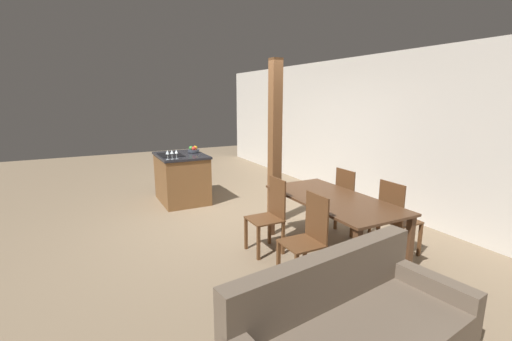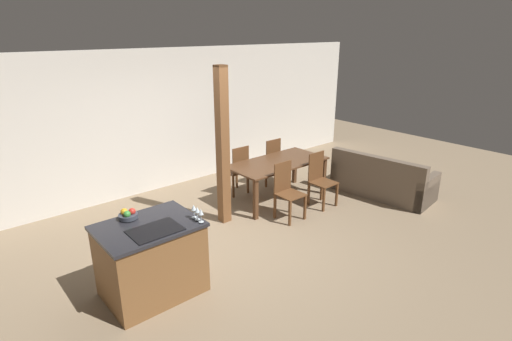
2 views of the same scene
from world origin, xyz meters
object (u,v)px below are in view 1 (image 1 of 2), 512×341
at_px(kitchen_island, 182,178).
at_px(wine_glass_far, 176,152).
at_px(wine_glass_near, 167,153).
at_px(timber_post, 275,144).
at_px(wine_glass_middle, 172,152).
at_px(dining_chair_far_right, 396,217).
at_px(dining_chair_near_right, 308,237).
at_px(couch, 354,341).
at_px(dining_chair_near_left, 270,214).
at_px(fruit_bowl, 194,150).
at_px(dining_table, 333,205).
at_px(dining_chair_far_left, 350,200).

relative_size(kitchen_island, wine_glass_far, 6.89).
relative_size(wine_glass_near, timber_post, 0.06).
xyz_separation_m(wine_glass_middle, dining_chair_far_right, (3.00, 2.05, -0.55)).
relative_size(kitchen_island, dining_chair_far_right, 1.18).
distance_m(wine_glass_near, dining_chair_near_right, 3.15).
relative_size(wine_glass_far, couch, 0.09).
bearing_deg(dining_chair_near_right, wine_glass_middle, -166.82).
relative_size(dining_chair_far_right, couch, 0.50).
bearing_deg(wine_glass_near, wine_glass_middle, 90.00).
height_order(kitchen_island, dining_chair_near_left, dining_chair_near_left).
distance_m(wine_glass_far, dining_chair_near_right, 3.11).
distance_m(fruit_bowl, dining_table, 3.30).
distance_m(fruit_bowl, timber_post, 2.05).
height_order(dining_table, dining_chair_far_right, dining_chair_far_right).
relative_size(dining_chair_near_left, couch, 0.50).
bearing_deg(wine_glass_far, couch, 1.93).
height_order(dining_chair_far_right, couch, dining_chair_far_right).
relative_size(wine_glass_middle, dining_chair_far_left, 0.17).
distance_m(dining_chair_near_left, dining_chair_near_right, 0.83).
relative_size(kitchen_island, dining_table, 0.61).
bearing_deg(timber_post, couch, -19.81).
xyz_separation_m(dining_chair_near_left, timber_post, (-0.87, 0.58, 0.77)).
distance_m(fruit_bowl, wine_glass_middle, 0.83).
relative_size(dining_table, dining_chair_near_left, 1.92).
relative_size(wine_glass_near, dining_chair_far_right, 0.17).
bearing_deg(couch, fruit_bowl, 78.43).
relative_size(dining_chair_near_right, couch, 0.50).
bearing_deg(dining_chair_far_right, couch, 124.12).
bearing_deg(kitchen_island, dining_chair_far_left, 33.61).
relative_size(wine_glass_middle, wine_glass_far, 1.00).
height_order(dining_chair_near_left, dining_chair_far_left, same).
distance_m(dining_chair_near_right, timber_post, 1.96).
bearing_deg(dining_chair_near_left, dining_chair_near_right, 0.00).
bearing_deg(wine_glass_middle, timber_post, 44.63).
bearing_deg(wine_glass_near, fruit_bowl, 133.15).
bearing_deg(dining_chair_far_left, dining_chair_near_left, 90.00).
xyz_separation_m(fruit_bowl, couch, (4.84, -0.35, -0.69)).
height_order(wine_glass_far, dining_chair_far_right, wine_glass_far).
xyz_separation_m(wine_glass_near, couch, (4.24, 0.30, -0.77)).
height_order(wine_glass_middle, couch, wine_glass_middle).
bearing_deg(timber_post, dining_chair_far_left, 41.46).
distance_m(kitchen_island, wine_glass_far, 0.79).
bearing_deg(dining_chair_far_right, dining_table, 58.40).
bearing_deg(wine_glass_middle, wine_glass_near, -90.00).
distance_m(dining_table, dining_chair_far_left, 0.81).
bearing_deg(wine_glass_near, wine_glass_far, 90.00).
bearing_deg(couch, wine_glass_middle, 85.47).
distance_m(wine_glass_near, timber_post, 1.89).
bearing_deg(kitchen_island, dining_chair_far_right, 26.88).
bearing_deg(kitchen_island, couch, -0.73).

